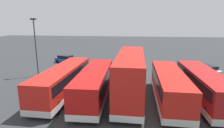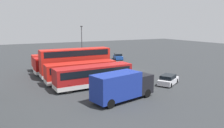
{
  "view_description": "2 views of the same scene",
  "coord_description": "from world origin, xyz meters",
  "px_view_note": "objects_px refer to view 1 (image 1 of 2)",
  "views": [
    {
      "loc": [
        -0.42,
        27.75,
        7.7
      ],
      "look_at": [
        2.89,
        1.11,
        1.48
      ],
      "focal_mm": 29.61,
      "sensor_mm": 36.0,
      "label": 1
    },
    {
      "loc": [
        -34.04,
        21.15,
        8.39
      ],
      "look_at": [
        0.47,
        2.79,
        1.4
      ],
      "focal_mm": 35.43,
      "sensor_mm": 36.0,
      "label": 2
    }
  ],
  "objects_px": {
    "bus_double_decker_third": "(130,75)",
    "car_hatchback_silver": "(206,70)",
    "bus_single_deck_near_end": "(203,85)",
    "bus_single_deck_fifth": "(64,80)",
    "lamp_post_tall": "(35,43)",
    "bus_single_deck_fourth": "(95,83)",
    "bus_single_deck_second": "(169,86)",
    "car_small_green": "(66,59)"
  },
  "relations": [
    {
      "from": "bus_double_decker_third",
      "to": "car_hatchback_silver",
      "type": "distance_m",
      "value": 14.85
    },
    {
      "from": "bus_single_deck_near_end",
      "to": "bus_single_deck_fifth",
      "type": "relative_size",
      "value": 0.95
    },
    {
      "from": "bus_single_deck_fifth",
      "to": "car_hatchback_silver",
      "type": "xyz_separation_m",
      "value": [
        -18.03,
        -9.89,
        -0.92
      ]
    },
    {
      "from": "bus_double_decker_third",
      "to": "lamp_post_tall",
      "type": "relative_size",
      "value": 1.4
    },
    {
      "from": "bus_single_deck_fourth",
      "to": "lamp_post_tall",
      "type": "xyz_separation_m",
      "value": [
        9.75,
        -6.6,
        3.12
      ]
    },
    {
      "from": "bus_single_deck_near_end",
      "to": "bus_single_deck_fourth",
      "type": "bearing_deg",
      "value": 3.59
    },
    {
      "from": "bus_single_deck_second",
      "to": "bus_double_decker_third",
      "type": "distance_m",
      "value": 3.91
    },
    {
      "from": "bus_single_deck_near_end",
      "to": "lamp_post_tall",
      "type": "xyz_separation_m",
      "value": [
        20.45,
        -5.93,
        3.12
      ]
    },
    {
      "from": "car_hatchback_silver",
      "to": "lamp_post_tall",
      "type": "height_order",
      "value": "lamp_post_tall"
    },
    {
      "from": "car_small_green",
      "to": "car_hatchback_silver",
      "type": "bearing_deg",
      "value": 167.56
    },
    {
      "from": "bus_double_decker_third",
      "to": "bus_single_deck_fourth",
      "type": "distance_m",
      "value": 3.7
    },
    {
      "from": "bus_single_deck_fifth",
      "to": "car_hatchback_silver",
      "type": "relative_size",
      "value": 2.63
    },
    {
      "from": "bus_double_decker_third",
      "to": "bus_single_deck_fifth",
      "type": "height_order",
      "value": "bus_double_decker_third"
    },
    {
      "from": "bus_single_deck_second",
      "to": "car_hatchback_silver",
      "type": "relative_size",
      "value": 2.4
    },
    {
      "from": "bus_double_decker_third",
      "to": "car_hatchback_silver",
      "type": "height_order",
      "value": "bus_double_decker_third"
    },
    {
      "from": "bus_single_deck_near_end",
      "to": "lamp_post_tall",
      "type": "bearing_deg",
      "value": -16.16
    },
    {
      "from": "bus_single_deck_near_end",
      "to": "car_hatchback_silver",
      "type": "bearing_deg",
      "value": -111.34
    },
    {
      "from": "car_small_green",
      "to": "bus_single_deck_near_end",
      "type": "bearing_deg",
      "value": 142.79
    },
    {
      "from": "bus_single_deck_near_end",
      "to": "bus_single_deck_fifth",
      "type": "height_order",
      "value": "same"
    },
    {
      "from": "bus_single_deck_near_end",
      "to": "bus_single_deck_second",
      "type": "relative_size",
      "value": 1.04
    },
    {
      "from": "bus_single_deck_fourth",
      "to": "bus_single_deck_fifth",
      "type": "relative_size",
      "value": 0.95
    },
    {
      "from": "lamp_post_tall",
      "to": "car_hatchback_silver",
      "type": "bearing_deg",
      "value": -171.0
    },
    {
      "from": "bus_single_deck_second",
      "to": "bus_double_decker_third",
      "type": "height_order",
      "value": "bus_double_decker_third"
    },
    {
      "from": "bus_single_deck_second",
      "to": "bus_single_deck_fifth",
      "type": "xyz_separation_m",
      "value": [
        10.86,
        -0.46,
        0.0
      ]
    },
    {
      "from": "bus_single_deck_fourth",
      "to": "bus_single_deck_fifth",
      "type": "height_order",
      "value": "same"
    },
    {
      "from": "lamp_post_tall",
      "to": "bus_single_deck_fifth",
      "type": "bearing_deg",
      "value": 135.92
    },
    {
      "from": "car_small_green",
      "to": "bus_single_deck_second",
      "type": "bearing_deg",
      "value": 136.46
    },
    {
      "from": "car_small_green",
      "to": "lamp_post_tall",
      "type": "relative_size",
      "value": 0.56
    },
    {
      "from": "bus_single_deck_second",
      "to": "car_small_green",
      "type": "bearing_deg",
      "value": -43.54
    },
    {
      "from": "bus_single_deck_fifth",
      "to": "bus_single_deck_second",
      "type": "bearing_deg",
      "value": 177.56
    },
    {
      "from": "bus_single_deck_second",
      "to": "bus_single_deck_fifth",
      "type": "distance_m",
      "value": 10.87
    },
    {
      "from": "bus_single_deck_second",
      "to": "lamp_post_tall",
      "type": "xyz_separation_m",
      "value": [
        17.1,
        -6.51,
        3.12
      ]
    },
    {
      "from": "bus_single_deck_second",
      "to": "bus_double_decker_third",
      "type": "xyz_separation_m",
      "value": [
        3.79,
        -0.49,
        0.83
      ]
    },
    {
      "from": "lamp_post_tall",
      "to": "bus_single_deck_second",
      "type": "bearing_deg",
      "value": 159.17
    },
    {
      "from": "bus_single_deck_near_end",
      "to": "car_small_green",
      "type": "height_order",
      "value": "bus_single_deck_near_end"
    },
    {
      "from": "car_small_green",
      "to": "lamp_post_tall",
      "type": "height_order",
      "value": "lamp_post_tall"
    },
    {
      "from": "bus_single_deck_second",
      "to": "bus_single_deck_near_end",
      "type": "bearing_deg",
      "value": -170.2
    },
    {
      "from": "bus_single_deck_near_end",
      "to": "car_hatchback_silver",
      "type": "relative_size",
      "value": 2.49
    },
    {
      "from": "bus_single_deck_near_end",
      "to": "car_hatchback_silver",
      "type": "height_order",
      "value": "bus_single_deck_near_end"
    },
    {
      "from": "car_hatchback_silver",
      "to": "car_small_green",
      "type": "distance_m",
      "value": 24.09
    },
    {
      "from": "bus_single_deck_near_end",
      "to": "bus_double_decker_third",
      "type": "relative_size",
      "value": 0.96
    },
    {
      "from": "bus_double_decker_third",
      "to": "car_hatchback_silver",
      "type": "bearing_deg",
      "value": -138.02
    }
  ]
}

